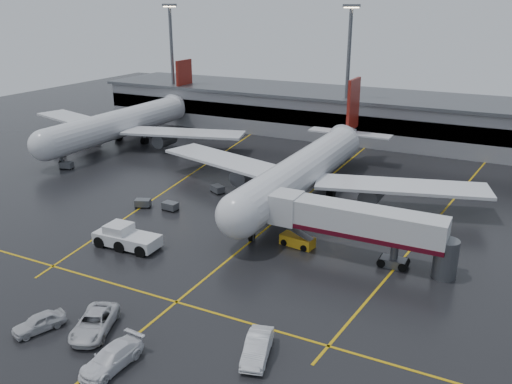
% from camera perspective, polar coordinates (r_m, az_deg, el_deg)
% --- Properties ---
extents(ground, '(220.00, 220.00, 0.00)m').
position_cam_1_polar(ground, '(67.43, 2.29, -2.95)').
color(ground, black).
rests_on(ground, ground).
extents(apron_line_centre, '(0.25, 90.00, 0.02)m').
position_cam_1_polar(apron_line_centre, '(67.42, 2.29, -2.94)').
color(apron_line_centre, gold).
rests_on(apron_line_centre, ground).
extents(apron_line_stop, '(60.00, 0.25, 0.02)m').
position_cam_1_polar(apron_line_stop, '(50.37, -8.48, -11.53)').
color(apron_line_stop, gold).
rests_on(apron_line_stop, ground).
extents(apron_line_left, '(9.99, 69.35, 0.02)m').
position_cam_1_polar(apron_line_left, '(84.91, -7.18, 1.75)').
color(apron_line_left, gold).
rests_on(apron_line_left, ground).
extents(apron_line_right, '(7.57, 69.64, 0.02)m').
position_cam_1_polar(apron_line_right, '(71.94, 18.89, -2.55)').
color(apron_line_right, gold).
rests_on(apron_line_right, ground).
extents(terminal, '(122.00, 19.00, 8.60)m').
position_cam_1_polar(terminal, '(109.87, 12.95, 7.84)').
color(terminal, gray).
rests_on(terminal, ground).
extents(light_mast_left, '(3.00, 1.20, 25.45)m').
position_cam_1_polar(light_mast_left, '(121.96, -8.95, 14.06)').
color(light_mast_left, '#595B60').
rests_on(light_mast_left, ground).
extents(light_mast_mid, '(3.00, 1.20, 25.45)m').
position_cam_1_polar(light_mast_mid, '(103.98, 9.81, 13.08)').
color(light_mast_mid, '#595B60').
rests_on(light_mast_mid, ground).
extents(main_airliner, '(48.80, 45.60, 14.10)m').
position_cam_1_polar(main_airliner, '(74.43, 5.46, 2.62)').
color(main_airliner, silver).
rests_on(main_airliner, ground).
extents(second_airliner, '(48.80, 45.60, 14.10)m').
position_cam_1_polar(second_airliner, '(105.85, -13.74, 7.28)').
color(second_airliner, silver).
rests_on(second_airliner, ground).
extents(jet_bridge, '(19.90, 3.40, 6.05)m').
position_cam_1_polar(jet_bridge, '(56.95, 10.70, -3.40)').
color(jet_bridge, silver).
rests_on(jet_bridge, ground).
extents(pushback_tractor, '(7.61, 3.47, 2.68)m').
position_cam_1_polar(pushback_tractor, '(61.47, -13.73, -4.78)').
color(pushback_tractor, silver).
rests_on(pushback_tractor, ground).
extents(belt_loader, '(4.05, 2.27, 2.45)m').
position_cam_1_polar(belt_loader, '(60.34, 4.44, -5.20)').
color(belt_loader, gold).
rests_on(belt_loader, ground).
extents(service_van_a, '(4.72, 6.47, 1.63)m').
position_cam_1_polar(service_van_a, '(47.46, -16.86, -13.22)').
color(service_van_a, silver).
rests_on(service_van_a, ground).
extents(service_van_b, '(2.54, 5.63, 1.60)m').
position_cam_1_polar(service_van_b, '(43.16, -15.16, -16.71)').
color(service_van_b, white).
rests_on(service_van_b, ground).
extents(service_van_c, '(3.09, 5.40, 1.68)m').
position_cam_1_polar(service_van_c, '(42.75, 0.14, -16.25)').
color(service_van_c, white).
rests_on(service_van_c, ground).
extents(service_van_d, '(3.16, 4.66, 1.47)m').
position_cam_1_polar(service_van_d, '(49.18, -22.13, -12.75)').
color(service_van_d, silver).
rests_on(service_van_d, ground).
extents(baggage_cart_a, '(2.08, 1.42, 1.12)m').
position_cam_1_polar(baggage_cart_a, '(70.98, -9.14, -1.47)').
color(baggage_cart_a, '#595B60').
rests_on(baggage_cart_a, ground).
extents(baggage_cart_b, '(2.35, 1.98, 1.12)m').
position_cam_1_polar(baggage_cart_b, '(72.72, -11.98, -1.13)').
color(baggage_cart_b, '#595B60').
rests_on(baggage_cart_b, ground).
extents(baggage_cart_c, '(2.38, 2.10, 1.12)m').
position_cam_1_polar(baggage_cart_c, '(76.63, -4.12, 0.35)').
color(baggage_cart_c, '#595B60').
rests_on(baggage_cart_c, ground).
extents(baggage_cart_d, '(2.09, 1.44, 1.12)m').
position_cam_1_polar(baggage_cart_d, '(101.30, -20.22, 3.98)').
color(baggage_cart_d, '#595B60').
rests_on(baggage_cart_d, ground).
extents(baggage_cart_e, '(2.24, 1.72, 1.12)m').
position_cam_1_polar(baggage_cart_e, '(92.93, -19.53, 2.72)').
color(baggage_cart_e, '#595B60').
rests_on(baggage_cart_e, ground).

